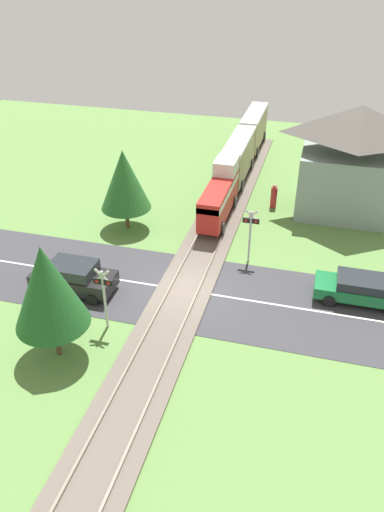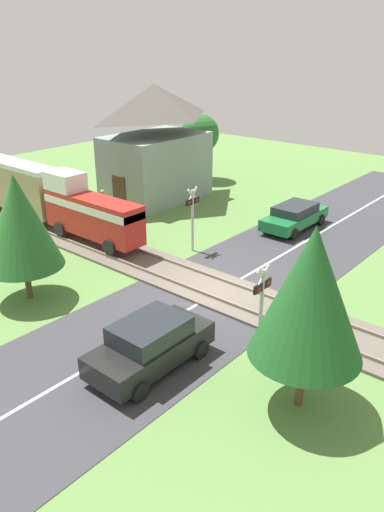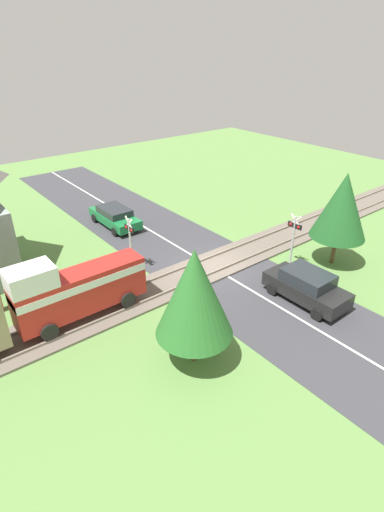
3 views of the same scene
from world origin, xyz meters
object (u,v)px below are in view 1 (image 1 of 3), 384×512
(crossing_signal_west_approach, at_px, (104,291))
(crossing_signal_east_approach, at_px, (250,229))
(car_near_crossing, at_px, (73,277))
(car_far_side, at_px, (362,289))
(pedestrian_by_station, at_px, (274,197))
(station_building, at_px, (353,163))
(train, at_px, (240,155))

(crossing_signal_west_approach, bearing_deg, crossing_signal_east_approach, 54.00)
(car_near_crossing, bearing_deg, car_far_side, 11.68)
(crossing_signal_west_approach, distance_m, pedestrian_by_station, 15.50)
(car_far_side, xyz_separation_m, station_building, (-0.83, 9.53, 2.77))
(car_near_crossing, distance_m, crossing_signal_west_approach, 3.70)
(car_near_crossing, bearing_deg, station_building, 43.44)
(train, distance_m, crossing_signal_east_approach, 11.43)
(car_far_side, height_order, pedestrian_by_station, pedestrian_by_station)
(car_near_crossing, xyz_separation_m, station_building, (13.10, 12.41, 2.66))
(station_building, bearing_deg, pedestrian_by_station, -176.74)
(crossing_signal_east_approach, relative_size, pedestrian_by_station, 1.91)
(crossing_signal_west_approach, distance_m, station_building, 17.98)
(crossing_signal_west_approach, distance_m, crossing_signal_east_approach, 8.99)
(car_near_crossing, relative_size, crossing_signal_east_approach, 1.31)
(station_building, relative_size, pedestrian_by_station, 4.25)
(car_near_crossing, bearing_deg, crossing_signal_east_approach, 32.37)
(car_far_side, bearing_deg, car_near_crossing, -168.32)
(crossing_signal_west_approach, xyz_separation_m, crossing_signal_east_approach, (5.29, 7.28, 0.00))
(station_building, bearing_deg, car_near_crossing, -136.56)
(pedestrian_by_station, bearing_deg, station_building, 3.26)
(train, xyz_separation_m, car_far_side, (8.57, -13.32, -1.16))
(crossing_signal_east_approach, xyz_separation_m, station_building, (5.09, 7.33, 1.46))
(train, height_order, car_far_side, train)
(car_near_crossing, xyz_separation_m, crossing_signal_west_approach, (2.72, -2.20, 1.19))
(crossing_signal_east_approach, bearing_deg, pedestrian_by_station, 86.25)
(train, xyz_separation_m, pedestrian_by_station, (3.11, -4.05, -1.13))
(train, relative_size, station_building, 2.79)
(train, bearing_deg, station_building, -26.08)
(car_near_crossing, xyz_separation_m, crossing_signal_east_approach, (8.01, 5.08, 1.19))
(crossing_signal_west_approach, relative_size, station_building, 0.45)
(car_near_crossing, relative_size, car_far_side, 0.92)
(station_building, distance_m, pedestrian_by_station, 5.38)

